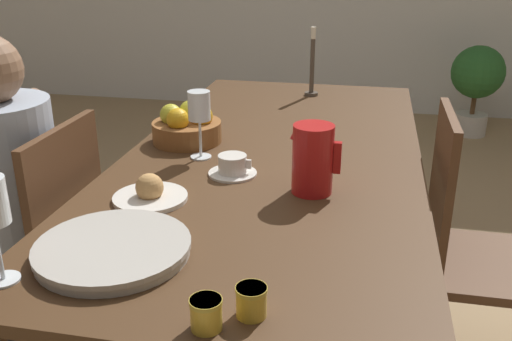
# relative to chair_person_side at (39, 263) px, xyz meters

# --- Properties ---
(ground_plane) EXTENTS (20.00, 20.00, 0.00)m
(ground_plane) POSITION_rel_chair_person_side_xyz_m (0.65, 0.39, -0.48)
(ground_plane) COLOR tan
(dining_table) EXTENTS (0.94, 2.00, 0.75)m
(dining_table) POSITION_rel_chair_person_side_xyz_m (0.65, 0.39, 0.18)
(dining_table) COLOR #472D19
(dining_table) RESTS_ON ground_plane
(chair_person_side) EXTENTS (0.42, 0.42, 0.92)m
(chair_person_side) POSITION_rel_chair_person_side_xyz_m (0.00, 0.00, 0.00)
(chair_person_side) COLOR #51331E
(chair_person_side) RESTS_ON ground_plane
(chair_opposite) EXTENTS (0.42, 0.42, 0.92)m
(chair_opposite) POSITION_rel_chair_person_side_xyz_m (1.30, 0.37, 0.00)
(chair_opposite) COLOR #51331E
(chair_opposite) RESTS_ON ground_plane
(person_seated) EXTENTS (0.39, 0.41, 1.17)m
(person_seated) POSITION_rel_chair_person_side_xyz_m (-0.09, -0.01, 0.21)
(person_seated) COLOR #33333D
(person_seated) RESTS_ON ground_plane
(red_pitcher) EXTENTS (0.14, 0.11, 0.19)m
(red_pitcher) POSITION_rel_chair_person_side_xyz_m (0.81, 0.09, 0.36)
(red_pitcher) COLOR red
(red_pitcher) RESTS_ON dining_table
(wine_glass_water) EXTENTS (0.07, 0.07, 0.22)m
(wine_glass_water) POSITION_rel_chair_person_side_xyz_m (0.43, 0.29, 0.43)
(wine_glass_water) COLOR white
(wine_glass_water) RESTS_ON dining_table
(teacup_near_person) EXTENTS (0.14, 0.14, 0.06)m
(teacup_near_person) POSITION_rel_chair_person_side_xyz_m (0.57, 0.17, 0.29)
(teacup_near_person) COLOR silver
(teacup_near_person) RESTS_ON dining_table
(serving_tray) EXTENTS (0.34, 0.34, 0.03)m
(serving_tray) POSITION_rel_chair_person_side_xyz_m (0.42, -0.34, 0.28)
(serving_tray) COLOR #B7B2A8
(serving_tray) RESTS_ON dining_table
(bread_plate) EXTENTS (0.20, 0.20, 0.07)m
(bread_plate) POSITION_rel_chair_person_side_xyz_m (0.39, -0.05, 0.29)
(bread_plate) COLOR silver
(bread_plate) RESTS_ON dining_table
(jam_jar_amber) EXTENTS (0.06, 0.06, 0.06)m
(jam_jar_amber) POSITION_rel_chair_person_side_xyz_m (0.76, -0.49, 0.30)
(jam_jar_amber) COLOR gold
(jam_jar_amber) RESTS_ON dining_table
(jam_jar_red) EXTENTS (0.06, 0.06, 0.06)m
(jam_jar_red) POSITION_rel_chair_person_side_xyz_m (0.69, -0.54, 0.30)
(jam_jar_red) COLOR gold
(jam_jar_red) RESTS_ON dining_table
(fruit_bowl) EXTENTS (0.24, 0.24, 0.13)m
(fruit_bowl) POSITION_rel_chair_person_side_xyz_m (0.34, 0.43, 0.32)
(fruit_bowl) COLOR brown
(fruit_bowl) RESTS_ON dining_table
(candlestick_tall) EXTENTS (0.06, 0.06, 0.30)m
(candlestick_tall) POSITION_rel_chair_person_side_xyz_m (0.69, 1.16, 0.38)
(candlestick_tall) COLOR #4C4238
(candlestick_tall) RESTS_ON dining_table
(potted_plant) EXTENTS (0.39, 0.39, 0.69)m
(potted_plant) POSITION_rel_chair_person_side_xyz_m (1.73, 3.15, -0.05)
(potted_plant) COLOR beige
(potted_plant) RESTS_ON ground_plane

